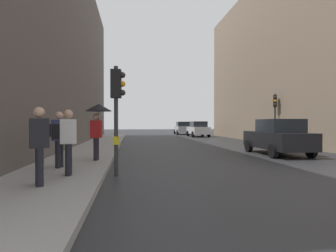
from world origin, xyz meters
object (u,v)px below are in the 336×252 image
car_dark_suv (278,137)px  traffic_light_near_left (117,100)px  pedestrian_with_grey_backpack (58,136)px  pedestrian_with_black_backpack (67,138)px  car_silver_hatchback (182,128)px  pedestrian_with_umbrella (98,116)px  car_white_compact (198,129)px  pedestrian_in_dark_coat (39,143)px  traffic_light_mid_street (275,110)px

car_dark_suv → traffic_light_near_left: bearing=-150.3°
pedestrian_with_grey_backpack → pedestrian_with_black_backpack: same height
car_silver_hatchback → pedestrian_with_grey_backpack: size_ratio=2.39×
car_dark_suv → pedestrian_with_umbrella: 8.72m
car_dark_suv → pedestrian_with_umbrella: size_ratio=1.99×
car_white_compact → pedestrian_with_black_backpack: bearing=-112.4°
car_silver_hatchback → pedestrian_with_grey_backpack: pedestrian_with_grey_backpack is taller
pedestrian_with_grey_backpack → car_dark_suv: bearing=20.6°
traffic_light_near_left → pedestrian_in_dark_coat: bearing=-133.1°
pedestrian_with_black_backpack → car_silver_hatchback: bearing=73.3°
traffic_light_mid_street → pedestrian_in_dark_coat: 16.77m
traffic_light_mid_street → car_silver_hatchback: 19.48m
car_dark_suv → pedestrian_with_black_backpack: pedestrian_with_black_backpack is taller
car_dark_suv → pedestrian_in_dark_coat: bearing=-146.7°
pedestrian_with_black_backpack → pedestrian_in_dark_coat: bearing=-105.4°
car_silver_hatchback → pedestrian_with_black_backpack: size_ratio=2.39×
car_dark_suv → pedestrian_with_grey_backpack: (-9.49, -3.57, 0.29)m
pedestrian_in_dark_coat → car_silver_hatchback: bearing=73.3°
car_silver_hatchback → pedestrian_with_umbrella: bearing=-107.5°
traffic_light_mid_street → pedestrian_with_umbrella: (-11.36, -7.37, -0.68)m
traffic_light_mid_street → car_dark_suv: 6.35m
pedestrian_with_umbrella → pedestrian_with_black_backpack: bearing=-99.1°
pedestrian_with_umbrella → pedestrian_with_black_backpack: (-0.47, -2.93, -0.68)m
pedestrian_with_grey_backpack → pedestrian_in_dark_coat: size_ratio=1.00×
traffic_light_mid_street → pedestrian_with_black_backpack: 15.75m
car_white_compact → pedestrian_with_grey_backpack: bearing=-115.0°
pedestrian_with_grey_backpack → traffic_light_mid_street: bearing=35.9°
car_white_compact → car_silver_hatchback: bearing=94.5°
car_white_compact → car_dark_suv: 17.83m
car_dark_suv → car_silver_hatchback: same height
car_white_compact → pedestrian_in_dark_coat: 25.79m
car_silver_hatchback → car_dark_suv: bearing=-89.9°
car_dark_suv → pedestrian_with_grey_backpack: bearing=-159.4°
car_silver_hatchback → pedestrian_in_dark_coat: (-9.18, -30.65, 0.25)m
car_white_compact → traffic_light_mid_street: bearing=-78.9°
car_silver_hatchback → pedestrian_with_black_backpack: 30.79m
car_white_compact → pedestrian_in_dark_coat: size_ratio=2.38×
traffic_light_mid_street → car_silver_hatchback: bearing=98.8°
car_silver_hatchback → pedestrian_with_umbrella: (-8.39, -26.55, 0.96)m
pedestrian_with_black_backpack → pedestrian_in_dark_coat: size_ratio=1.00×
traffic_light_near_left → pedestrian_with_black_backpack: traffic_light_near_left is taller
car_white_compact → pedestrian_with_black_backpack: pedestrian_with_black_backpack is taller
traffic_light_near_left → pedestrian_with_grey_backpack: traffic_light_near_left is taller
pedestrian_with_grey_backpack → car_silver_hatchback: bearing=71.5°
traffic_light_near_left → car_white_compact: traffic_light_near_left is taller
pedestrian_with_umbrella → pedestrian_in_dark_coat: bearing=-100.9°
traffic_light_mid_street → pedestrian_with_grey_backpack: (-12.41, -8.97, -1.36)m
traffic_light_near_left → pedestrian_with_umbrella: size_ratio=1.52×
pedestrian_with_black_backpack → pedestrian_with_grey_backpack: bearing=113.2°
pedestrian_with_black_backpack → traffic_light_near_left: bearing=23.5°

